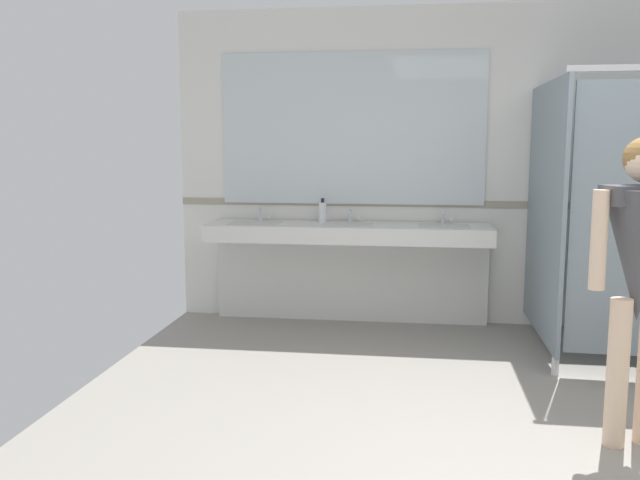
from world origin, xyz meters
The scene contains 5 objects.
wall_back centered at (0.00, 2.93, 1.37)m, with size 6.13×0.12×2.73m, color silver.
wall_back_tile_band centered at (0.00, 2.86, 1.05)m, with size 6.13×0.01×0.06m, color #9E937F.
vanity_counter centered at (-1.52, 2.66, 0.65)m, with size 2.40×0.55×1.00m.
mirror_panel centered at (-1.52, 2.86, 1.70)m, with size 2.30×0.02×1.31m, color silver.
soap_dispenser centered at (-1.75, 2.74, 0.98)m, with size 0.07×0.07×0.21m.
Camera 1 is at (-0.96, -3.07, 1.55)m, focal length 37.86 mm.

